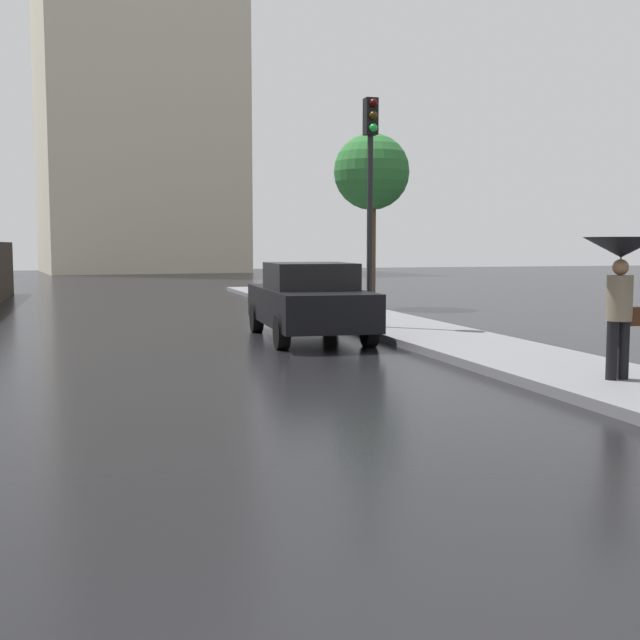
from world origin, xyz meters
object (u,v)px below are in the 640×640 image
pedestrian_with_umbrella_near (621,267)px  traffic_light (371,171)px  car_black_mid_road (309,301)px  street_tree_mid (372,173)px

pedestrian_with_umbrella_near → traffic_light: size_ratio=0.38×
car_black_mid_road → traffic_light: (1.53, 0.72, 2.63)m
traffic_light → street_tree_mid: (2.34, 6.50, 0.55)m
street_tree_mid → pedestrian_with_umbrella_near: bearing=-96.4°
car_black_mid_road → pedestrian_with_umbrella_near: (2.33, -6.51, 0.81)m
car_black_mid_road → pedestrian_with_umbrella_near: 6.96m
car_black_mid_road → pedestrian_with_umbrella_near: bearing=-67.6°
car_black_mid_road → pedestrian_with_umbrella_near: pedestrian_with_umbrella_near is taller
traffic_light → car_black_mid_road: bearing=-154.9°
pedestrian_with_umbrella_near → car_black_mid_road: bearing=107.4°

